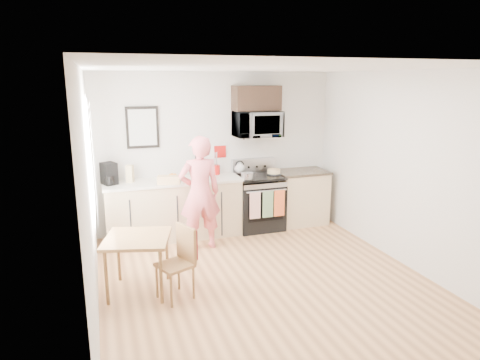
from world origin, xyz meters
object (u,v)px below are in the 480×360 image
object	(u,v)px
dining_table	(137,243)
person	(200,193)
microwave	(257,124)
chair	(183,251)
cake	(274,172)
range	(259,203)

from	to	relation	value
dining_table	person	bearing A→B (deg)	47.18
microwave	chair	xyz separation A→B (m)	(-1.67, -2.01, -1.22)
microwave	person	size ratio (longest dim) A/B	0.45
chair	dining_table	bearing A→B (deg)	128.88
cake	range	bearing A→B (deg)	175.90
microwave	chair	distance (m)	2.88
chair	cake	size ratio (longest dim) A/B	3.20
chair	range	bearing A→B (deg)	25.46
range	person	distance (m)	1.33
range	dining_table	xyz separation A→B (m)	(-2.15, -1.65, 0.17)
range	cake	size ratio (longest dim) A/B	4.40
dining_table	chair	size ratio (longest dim) A/B	0.93
chair	cake	xyz separation A→B (m)	(1.93, 1.89, 0.42)
microwave	person	distance (m)	1.60
dining_table	cake	size ratio (longest dim) A/B	2.98
microwave	chair	world-z (taller)	microwave
dining_table	microwave	bearing A→B (deg)	39.12
person	chair	distance (m)	1.48
person	cake	size ratio (longest dim) A/B	6.46
person	dining_table	bearing A→B (deg)	46.86
range	chair	distance (m)	2.53
range	person	size ratio (longest dim) A/B	0.68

